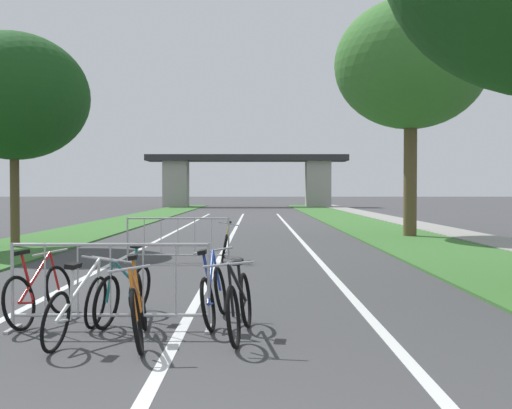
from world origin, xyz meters
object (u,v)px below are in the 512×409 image
crowd_barrier_nearest (109,287)px  bicycle_white_4 (76,308)px  tree_right_oak_mid (410,65)px  bicycle_yellow_6 (224,245)px  bicycle_blue_3 (213,294)px  bicycle_red_2 (38,293)px  crowd_barrier_second (177,240)px  bicycle_black_1 (238,305)px  tree_left_maple_mid (12,97)px  bicycle_teal_5 (123,292)px  bicycle_orange_0 (137,308)px

crowd_barrier_nearest → bicycle_white_4: size_ratio=1.40×
tree_right_oak_mid → bicycle_yellow_6: 11.02m
bicycle_blue_3 → bicycle_white_4: bearing=-143.5°
tree_right_oak_mid → bicycle_red_2: size_ratio=5.17×
crowd_barrier_second → bicycle_black_1: crowd_barrier_second is taller
tree_left_maple_mid → bicycle_white_4: (4.98, -10.68, -4.00)m
bicycle_blue_3 → bicycle_teal_5: bearing=-179.6°
crowd_barrier_nearest → bicycle_blue_3: (1.21, 0.41, -0.15)m
bicycle_red_2 → tree_left_maple_mid: bearing=123.2°
bicycle_yellow_6 → tree_right_oak_mid: bearing=-133.0°
tree_left_maple_mid → bicycle_red_2: (4.22, -9.77, -4.00)m
crowd_barrier_nearest → bicycle_red_2: (-1.01, 0.43, -0.15)m
tree_right_oak_mid → bicycle_black_1: bearing=-111.2°
crowd_barrier_second → bicycle_black_1: bearing=-77.1°
tree_left_maple_mid → crowd_barrier_nearest: tree_left_maple_mid is taller
bicycle_orange_0 → bicycle_teal_5: 1.12m
bicycle_black_1 → bicycle_red_2: bearing=-10.2°
bicycle_blue_3 → crowd_barrier_second: bearing=106.6°
crowd_barrier_second → bicycle_yellow_6: crowd_barrier_second is taller
bicycle_orange_0 → bicycle_white_4: 0.70m
bicycle_black_1 → bicycle_yellow_6: size_ratio=0.98×
bicycle_teal_5 → bicycle_white_4: bearing=84.9°
bicycle_black_1 → bicycle_white_4: 1.81m
crowd_barrier_second → bicycle_white_4: size_ratio=1.40×
bicycle_white_4 → bicycle_yellow_6: (1.26, 7.80, -0.00)m
tree_left_maple_mid → bicycle_blue_3: tree_left_maple_mid is taller
bicycle_orange_0 → bicycle_black_1: bicycle_orange_0 is taller
bicycle_orange_0 → bicycle_red_2: 1.76m
crowd_barrier_nearest → bicycle_white_4: crowd_barrier_nearest is taller
crowd_barrier_second → bicycle_white_4: 7.21m
bicycle_teal_5 → bicycle_yellow_6: size_ratio=0.98×
bicycle_orange_0 → tree_right_oak_mid: bearing=-123.1°
bicycle_white_4 → crowd_barrier_nearest: bearing=69.4°
bicycle_blue_3 → bicycle_yellow_6: size_ratio=0.98×
bicycle_white_4 → bicycle_black_1: bearing=11.1°
bicycle_blue_3 → bicycle_orange_0: bearing=-123.5°
crowd_barrier_nearest → bicycle_orange_0: bearing=-51.1°
tree_left_maple_mid → bicycle_red_2: size_ratio=3.79×
bicycle_red_2 → bicycle_teal_5: (1.07, 0.07, -0.00)m
tree_right_oak_mid → bicycle_yellow_6: size_ratio=5.03×
tree_right_oak_mid → bicycle_teal_5: 16.60m
bicycle_teal_5 → tree_right_oak_mid: bearing=-105.1°
bicycle_black_1 → bicycle_blue_3: bicycle_blue_3 is taller
tree_right_oak_mid → bicycle_orange_0: (-6.81, -14.87, -5.76)m
bicycle_white_4 → bicycle_teal_5: size_ratio=1.05×
crowd_barrier_nearest → bicycle_red_2: 1.11m
crowd_barrier_second → bicycle_red_2: (-0.95, -6.29, -0.15)m
tree_right_oak_mid → crowd_barrier_nearest: 17.00m
tree_right_oak_mid → bicycle_white_4: (-7.50, -14.80, -5.77)m
bicycle_orange_0 → crowd_barrier_nearest: bearing=-59.6°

